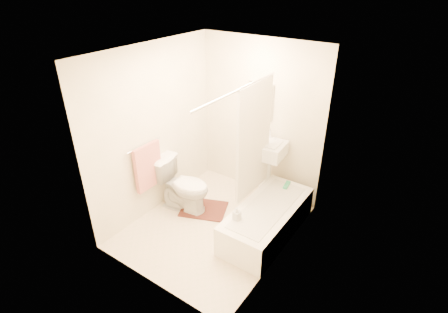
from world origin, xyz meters
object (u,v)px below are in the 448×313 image
Objects in this scene: sink at (264,169)px; bathtub at (267,220)px; toilet at (183,185)px; bath_mat at (204,209)px; soap_bottle at (237,214)px.

bathtub is at bearing -62.32° from sink.
toilet is 0.74× the size of sink.
bath_mat is 1.03m from soap_bottle.
sink is at bearing 122.70° from bathtub.
bathtub is (0.42, -0.65, -0.33)m from sink.
bathtub is at bearing 66.45° from soap_bottle.
sink reaches higher than bath_mat.
sink is 0.72× the size of bathtub.
bathtub is 2.31× the size of bath_mat.
toilet is 1.23× the size of bath_mat.
soap_bottle is (1.09, -0.25, 0.12)m from toilet.
toilet reaches higher than soap_bottle.
bathtub is 0.58m from soap_bottle.
bathtub reaches higher than bath_mat.
toilet is at bearing -171.14° from bathtub.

